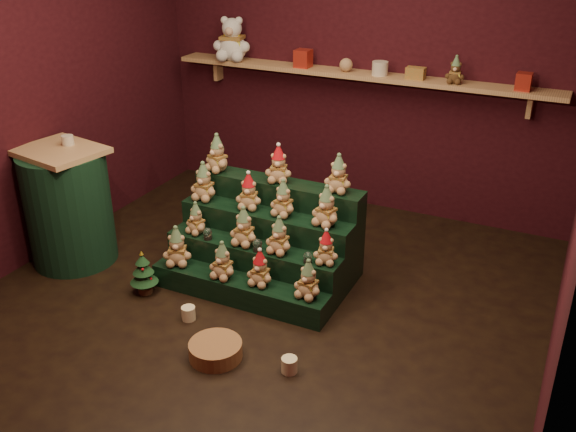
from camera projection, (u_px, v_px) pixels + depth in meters
The scene contains 40 objects.
ground at pixel (262, 299), 4.80m from camera, with size 4.00×4.00×0.00m, color black.
back_wall at pixel (364, 59), 5.87m from camera, with size 4.00×0.10×2.80m, color black.
front_wall at pixel (13, 255), 2.53m from camera, with size 4.00×0.10×2.80m, color black.
left_wall at pixel (27, 85), 5.00m from camera, with size 0.10×4.00×2.80m, color black.
back_shelf at pixel (357, 75), 5.77m from camera, with size 3.60×0.26×0.24m.
riser_tier_front at pixel (239, 290), 4.75m from camera, with size 1.40×0.22×0.18m, color black.
riser_tier_midfront at pixel (253, 266), 4.89m from camera, with size 1.40×0.22×0.36m, color black.
riser_tier_midback at pixel (266, 243), 5.03m from camera, with size 1.40×0.22×0.54m, color black.
riser_tier_back at pixel (279, 222), 5.17m from camera, with size 1.40×0.22×0.72m, color black.
teddy_0 at pixel (177, 246), 4.86m from camera, with size 0.22×0.20×0.31m, color tan, non-canonical shape.
teddy_1 at pixel (223, 260), 4.68m from camera, with size 0.20×0.18×0.28m, color tan, non-canonical shape.
teddy_2 at pixel (260, 268), 4.59m from camera, with size 0.19×0.17×0.27m, color tan, non-canonical shape.
teddy_3 at pixel (308, 279), 4.44m from camera, with size 0.20×0.18×0.28m, color tan, non-canonical shape.
teddy_4 at pixel (196, 218), 4.95m from camera, with size 0.18×0.16×0.25m, color tan, non-canonical shape.
teddy_5 at pixel (244, 226), 4.76m from camera, with size 0.21×0.19×0.30m, color tan, non-canonical shape.
teddy_6 at pixel (279, 235), 4.65m from camera, with size 0.20×0.18×0.28m, color tan, non-canonical shape.
teddy_7 at pixel (326, 247), 4.52m from camera, with size 0.18×0.16×0.25m, color tan, non-canonical shape.
teddy_8 at pixel (204, 182), 5.07m from camera, with size 0.22×0.20×0.30m, color tan, non-canonical shape.
teddy_9 at pixel (249, 191), 4.92m from camera, with size 0.20×0.18×0.28m, color tan, non-canonical shape.
teddy_10 at pixel (283, 198), 4.81m from camera, with size 0.20×0.18×0.28m, color tan, non-canonical shape.
teddy_11 at pixel (326, 206), 4.65m from camera, with size 0.22×0.20×0.30m, color tan, non-canonical shape.
teddy_12 at pixel (217, 153), 5.14m from camera, with size 0.22×0.19×0.30m, color tan, non-canonical shape.
teddy_13 at pixel (279, 164), 4.94m from camera, with size 0.21×0.19×0.29m, color tan, non-canonical shape.
teddy_14 at pixel (339, 174), 4.76m from camera, with size 0.21×0.19×0.29m, color tan, non-canonical shape.
snow_globe_a at pixel (208, 234), 4.88m from camera, with size 0.07×0.07×0.09m.
snow_globe_b at pixel (258, 245), 4.71m from camera, with size 0.07×0.07×0.10m.
snow_globe_c at pixel (308, 257), 4.56m from camera, with size 0.06×0.06×0.08m.
side_table at pixel (69, 206), 5.15m from camera, with size 0.72×0.68×0.97m.
table_ornament at pixel (68, 140), 5.01m from camera, with size 0.09×0.09×0.07m, color beige.
mini_christmas_tree at pixel (143, 273), 4.81m from camera, with size 0.21×0.21×0.36m.
mug_left at pixel (189, 313), 4.55m from camera, with size 0.10×0.10×0.10m, color #F5E8B5.
mug_right at pixel (289, 365), 4.02m from camera, with size 0.10×0.10×0.10m, color #F5E8B5.
wicker_basket at pixel (216, 350), 4.16m from camera, with size 0.35×0.35×0.11m, color olive.
white_bear at pixel (232, 33), 6.11m from camera, with size 0.37×0.33×0.51m, color white, non-canonical shape.
brown_bear at pixel (455, 70), 5.33m from camera, with size 0.16×0.14×0.22m, color #4F361A, non-canonical shape.
gift_tin_red_a at pixel (303, 58), 5.91m from camera, with size 0.14×0.14×0.16m, color #AB271A.
gift_tin_cream at pixel (380, 68), 5.62m from camera, with size 0.14×0.14×0.12m, color beige.
gift_tin_red_b at pixel (524, 82), 5.15m from camera, with size 0.12×0.12×0.14m, color #AB271A.
shelf_plush_ball at pixel (346, 65), 5.75m from camera, with size 0.12×0.12×0.12m, color tan.
scarf_gift_box at pixel (416, 73), 5.50m from camera, with size 0.16×0.10×0.10m, color #C4571B.
Camera 1 is at (1.95, -3.57, 2.63)m, focal length 40.00 mm.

